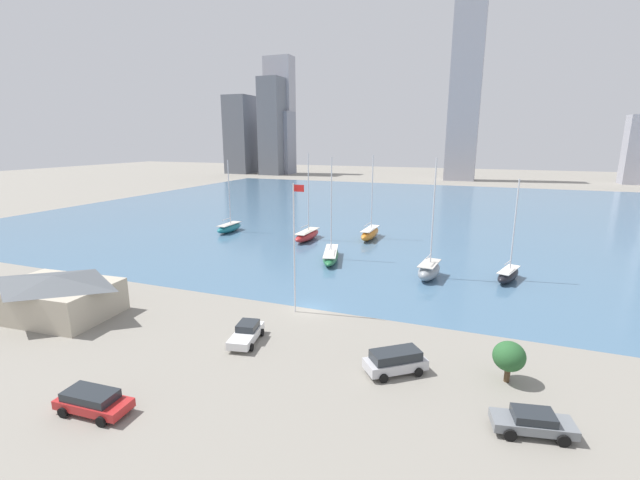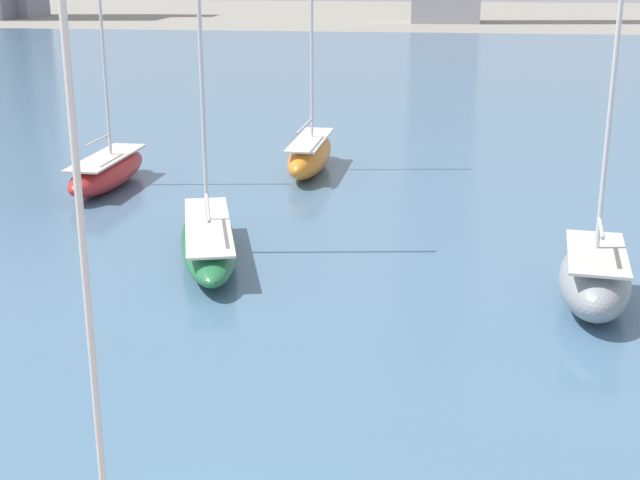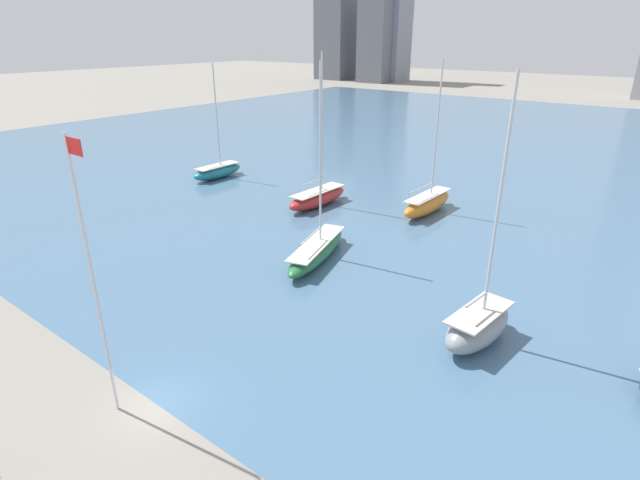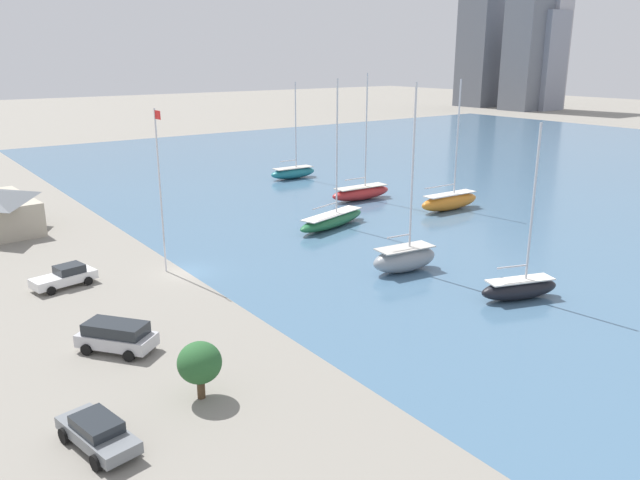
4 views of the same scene
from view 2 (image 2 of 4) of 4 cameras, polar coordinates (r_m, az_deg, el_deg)
harbor_water at (r=86.97m, az=4.25°, el=9.49°), size 180.00×140.00×0.00m
flag_pole at (r=16.55m, az=-14.83°, el=0.17°), size 1.24×0.14×13.99m
sailboat_green at (r=38.07m, az=-7.15°, el=0.08°), size 5.13×10.84×15.81m
sailboat_gray at (r=33.83m, az=17.17°, el=-2.27°), size 3.22×6.57×16.05m
sailboat_red at (r=50.95m, az=-13.46°, el=4.37°), size 2.68×9.05×16.01m
sailboat_orange at (r=53.16m, az=-0.64°, el=5.54°), size 2.38×9.05×15.50m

